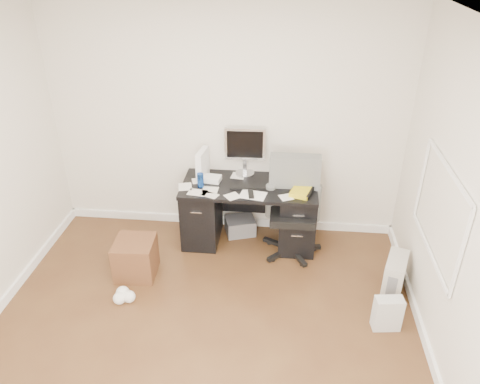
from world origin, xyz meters
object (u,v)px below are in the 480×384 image
at_px(desk, 249,212).
at_px(lcd_monitor, 245,151).
at_px(pc_tower, 394,276).
at_px(office_chair, 293,209).
at_px(wicker_basket, 136,258).
at_px(keyboard, 247,186).

distance_m(desk, lcd_monitor, 0.69).
bearing_deg(lcd_monitor, pc_tower, -33.68).
distance_m(office_chair, pc_tower, 1.24).
height_order(lcd_monitor, pc_tower, lcd_monitor).
height_order(desk, office_chair, office_chair).
xyz_separation_m(pc_tower, wicker_basket, (-2.66, 0.03, -0.00)).
distance_m(keyboard, office_chair, 0.56).
bearing_deg(keyboard, desk, 62.46).
xyz_separation_m(desk, pc_tower, (1.52, -0.75, -0.19)).
relative_size(keyboard, office_chair, 0.35).
height_order(pc_tower, wicker_basket, pc_tower).
height_order(desk, wicker_basket, desk).
xyz_separation_m(desk, lcd_monitor, (-0.07, 0.26, 0.64)).
bearing_deg(pc_tower, desk, 172.38).
bearing_deg(desk, lcd_monitor, 105.98).
distance_m(pc_tower, wicker_basket, 2.66).
distance_m(lcd_monitor, wicker_basket, 1.67).
height_order(office_chair, pc_tower, office_chair).
distance_m(desk, pc_tower, 1.71).
bearing_deg(wicker_basket, keyboard, 31.15).
height_order(keyboard, wicker_basket, keyboard).
relative_size(office_chair, wicker_basket, 2.74).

